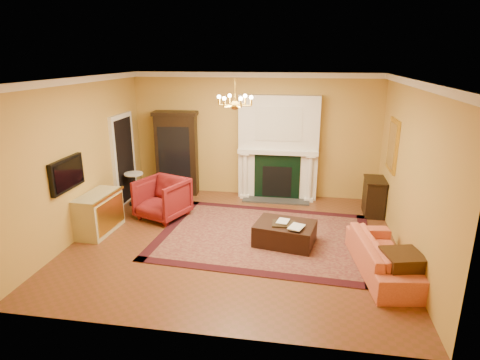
% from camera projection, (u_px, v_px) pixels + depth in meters
% --- Properties ---
extents(floor, '(6.00, 5.50, 0.02)m').
position_uv_depth(floor, '(236.00, 240.00, 7.67)').
color(floor, brown).
rests_on(floor, ground).
extents(ceiling, '(6.00, 5.50, 0.02)m').
position_uv_depth(ceiling, '(235.00, 78.00, 6.77)').
color(ceiling, silver).
rests_on(ceiling, wall_back).
extents(wall_back, '(6.00, 0.02, 3.00)m').
position_uv_depth(wall_back, '(255.00, 135.00, 9.82)').
color(wall_back, '#BA9942').
rests_on(wall_back, floor).
extents(wall_front, '(6.00, 0.02, 3.00)m').
position_uv_depth(wall_front, '(194.00, 225.00, 4.62)').
color(wall_front, '#BA9942').
rests_on(wall_front, floor).
extents(wall_left, '(0.02, 5.50, 3.00)m').
position_uv_depth(wall_left, '(81.00, 158.00, 7.68)').
color(wall_left, '#BA9942').
rests_on(wall_left, floor).
extents(wall_right, '(0.02, 5.50, 3.00)m').
position_uv_depth(wall_right, '(411.00, 172.00, 6.75)').
color(wall_right, '#BA9942').
rests_on(wall_right, floor).
extents(fireplace, '(1.90, 0.70, 2.50)m').
position_uv_depth(fireplace, '(278.00, 150.00, 9.64)').
color(fireplace, white).
rests_on(fireplace, wall_back).
extents(crown_molding, '(6.00, 5.50, 0.12)m').
position_uv_depth(crown_molding, '(244.00, 79.00, 7.69)').
color(crown_molding, white).
rests_on(crown_molding, ceiling).
extents(doorway, '(0.08, 1.05, 2.10)m').
position_uv_depth(doorway, '(124.00, 159.00, 9.41)').
color(doorway, white).
rests_on(doorway, wall_left).
extents(tv_panel, '(0.09, 0.95, 0.58)m').
position_uv_depth(tv_panel, '(67.00, 174.00, 7.15)').
color(tv_panel, black).
rests_on(tv_panel, wall_left).
extents(gilt_mirror, '(0.06, 0.76, 1.05)m').
position_uv_depth(gilt_mirror, '(393.00, 145.00, 8.04)').
color(gilt_mirror, gold).
rests_on(gilt_mirror, wall_right).
extents(chandelier, '(0.63, 0.55, 0.53)m').
position_uv_depth(chandelier, '(235.00, 102.00, 6.89)').
color(chandelier, gold).
rests_on(chandelier, ceiling).
extents(oriental_rug, '(4.22, 3.28, 0.02)m').
position_uv_depth(oriental_rug, '(264.00, 236.00, 7.82)').
color(oriental_rug, '#420E16').
rests_on(oriental_rug, floor).
extents(china_cabinet, '(1.04, 0.56, 1.99)m').
position_uv_depth(china_cabinet, '(177.00, 155.00, 10.01)').
color(china_cabinet, black).
rests_on(china_cabinet, floor).
extents(wingback_armchair, '(1.18, 1.15, 0.96)m').
position_uv_depth(wingback_armchair, '(162.00, 197.00, 8.59)').
color(wingback_armchair, maroon).
rests_on(wingback_armchair, floor).
extents(pedestal_table, '(0.43, 0.43, 0.77)m').
position_uv_depth(pedestal_table, '(135.00, 186.00, 9.37)').
color(pedestal_table, black).
rests_on(pedestal_table, floor).
extents(commode, '(0.56, 1.09, 0.80)m').
position_uv_depth(commode, '(99.00, 213.00, 7.90)').
color(commode, '#C5BA90').
rests_on(commode, floor).
extents(coral_sofa, '(0.83, 2.00, 0.76)m').
position_uv_depth(coral_sofa, '(384.00, 251.00, 6.42)').
color(coral_sofa, '#E56B48').
rests_on(coral_sofa, floor).
extents(end_table, '(0.60, 0.60, 0.58)m').
position_uv_depth(end_table, '(401.00, 272.00, 5.96)').
color(end_table, '#331F0D').
rests_on(end_table, floor).
extents(console_table, '(0.41, 0.71, 0.78)m').
position_uv_depth(console_table, '(374.00, 197.00, 8.80)').
color(console_table, black).
rests_on(console_table, floor).
extents(leather_ottoman, '(1.19, 0.96, 0.40)m').
position_uv_depth(leather_ottoman, '(285.00, 233.00, 7.44)').
color(leather_ottoman, black).
rests_on(leather_ottoman, oriental_rug).
extents(ottoman_tray, '(0.43, 0.34, 0.03)m').
position_uv_depth(ottoman_tray, '(284.00, 224.00, 7.33)').
color(ottoman_tray, black).
rests_on(ottoman_tray, leather_ottoman).
extents(book_a, '(0.21, 0.07, 0.28)m').
position_uv_depth(book_a, '(278.00, 214.00, 7.37)').
color(book_a, gray).
rests_on(book_a, ottoman_tray).
extents(book_b, '(0.23, 0.10, 0.32)m').
position_uv_depth(book_b, '(290.00, 218.00, 7.14)').
color(book_b, gray).
rests_on(book_b, ottoman_tray).
extents(topiary_left, '(0.17, 0.17, 0.45)m').
position_uv_depth(topiary_left, '(245.00, 138.00, 9.64)').
color(topiary_left, tan).
rests_on(topiary_left, fireplace).
extents(topiary_right, '(0.14, 0.14, 0.38)m').
position_uv_depth(topiary_right, '(308.00, 142.00, 9.42)').
color(topiary_right, tan).
rests_on(topiary_right, fireplace).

